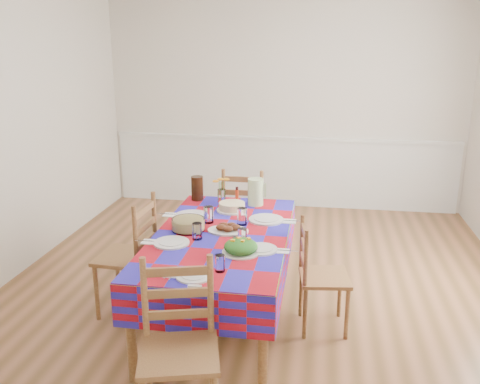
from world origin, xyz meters
name	(u,v)px	position (x,y,z in m)	size (l,w,h in m)	color
room	(259,138)	(0.00, 0.00, 1.35)	(4.58, 5.08, 2.78)	brown
wainscot	(282,169)	(0.00, 2.48, 0.49)	(4.41, 0.06, 0.92)	silver
dining_table	(222,243)	(-0.22, -0.49, 0.64)	(0.99, 1.83, 0.71)	brown
setting_near_head	(203,271)	(-0.19, -1.20, 0.74)	(0.36, 0.24, 0.11)	silver
setting_left_near	(180,238)	(-0.47, -0.71, 0.74)	(0.46, 0.28, 0.12)	silver
setting_left_far	(197,215)	(-0.48, -0.20, 0.74)	(0.50, 0.30, 0.13)	silver
setting_right_near	(255,244)	(0.07, -0.73, 0.74)	(0.43, 0.25, 0.11)	silver
setting_right_far	(258,218)	(0.02, -0.21, 0.74)	(0.52, 0.30, 0.13)	silver
meat_platter	(228,229)	(-0.17, -0.45, 0.74)	(0.31, 0.22, 0.06)	silver
salad_platter	(241,247)	(-0.02, -0.84, 0.75)	(0.25, 0.25, 0.11)	silver
pasta_bowl	(188,224)	(-0.48, -0.47, 0.76)	(0.25, 0.25, 0.09)	white
cake	(232,207)	(-0.23, 0.04, 0.75)	(0.26, 0.26, 0.07)	silver
serving_utensils	(239,239)	(-0.06, -0.61, 0.72)	(0.14, 0.32, 0.01)	black
flower_vase	(221,192)	(-0.36, 0.24, 0.81)	(0.15, 0.12, 0.24)	white
hot_sauce	(237,194)	(-0.24, 0.31, 0.78)	(0.03, 0.03, 0.13)	red
green_pitcher	(256,192)	(-0.06, 0.23, 0.83)	(0.14, 0.14, 0.23)	#B7DD9C
tea_pitcher	(197,188)	(-0.59, 0.29, 0.82)	(0.11, 0.11, 0.22)	black
name_card	(195,287)	(-0.20, -1.39, 0.72)	(0.08, 0.02, 0.02)	silver
chair_near	(179,349)	(-0.23, -1.64, 0.47)	(0.52, 0.50, 0.96)	brown
chair_far	(245,215)	(-0.22, 0.66, 0.47)	(0.43, 0.41, 0.95)	brown
chair_left	(131,257)	(-0.94, -0.50, 0.47)	(0.43, 0.45, 0.96)	brown
chair_right	(319,277)	(0.52, -0.50, 0.41)	(0.40, 0.42, 0.84)	brown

